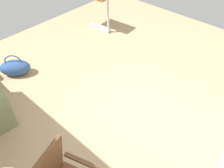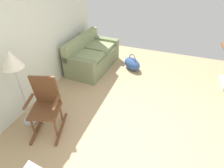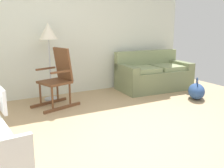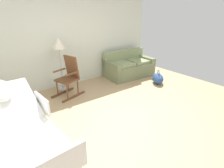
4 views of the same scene
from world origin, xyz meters
The scene contains 7 objects.
ground_plane centered at (0.00, 0.00, 0.00)m, with size 6.90×6.90×0.00m, color tan.
back_wall centered at (0.00, 2.52, 1.35)m, with size 5.72×0.10×2.70m, color silver.
hospital_bed centered at (-2.02, 0.08, 0.31)m, with size 1.13×2.13×1.07m.
couch centered at (1.82, 1.91, 0.31)m, with size 1.65×0.94×0.85m.
rocking_chair centered at (-0.46, 1.74, 0.50)m, with size 0.87×0.68×1.05m.
floor_lamp centered at (-0.47, 2.18, 1.23)m, with size 0.34×0.34×1.48m.
duffel_bag centered at (2.09, 0.87, 0.15)m, with size 0.61×0.63×0.43m.
Camera 4 is at (-2.26, -2.54, 2.13)m, focal length 29.36 mm.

